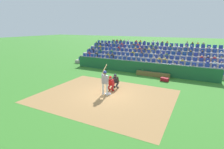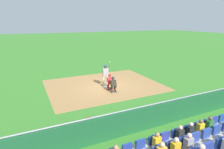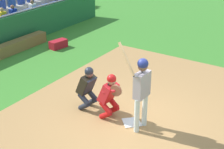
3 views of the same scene
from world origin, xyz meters
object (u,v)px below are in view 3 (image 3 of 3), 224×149
Objects in this scene: catcher_crouching at (110,94)px; dugout_bench at (12,48)px; home_plate_umpire at (88,86)px; equipment_duffel_bag at (58,44)px; batter_at_plate at (141,86)px; home_plate_marker at (132,122)px.

catcher_crouching is 6.11m from dugout_bench.
equipment_duffel_bag is at bearing -129.32° from home_plate_umpire.
catcher_crouching reaches higher than dugout_bench.
catcher_crouching is 0.76m from home_plate_umpire.
dugout_bench is at bearing -105.38° from batter_at_plate.
equipment_duffel_bag is (-3.17, -5.29, 0.14)m from home_plate_marker.
equipment_duffel_bag is (-1.43, 1.12, -0.06)m from dugout_bench.
catcher_crouching is at bearing 72.35° from dugout_bench.
home_plate_marker is 0.13× the size of dugout_bench.
home_plate_umpire is at bearing -92.08° from batter_at_plate.
catcher_crouching reaches higher than home_plate_marker.
catcher_crouching is at bearing 64.78° from equipment_duffel_bag.
dugout_bench reaches higher than equipment_duffel_bag.
dugout_bench is at bearing -107.65° from catcher_crouching.
batter_at_plate is 7.02m from dugout_bench.
batter_at_plate reaches higher than catcher_crouching.
batter_at_plate is 1.74× the size of catcher_crouching.
home_plate_umpire is (-0.06, -0.76, -0.02)m from catcher_crouching.
dugout_bench is at bearing -105.21° from home_plate_marker.
home_plate_umpire is (-0.06, -1.66, -0.49)m from batter_at_plate.
catcher_crouching reaches higher than equipment_duffel_bag.
equipment_duffel_bag reaches higher than home_plate_marker.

